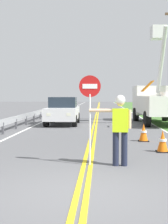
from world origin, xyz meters
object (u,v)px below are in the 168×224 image
Objects in this scene: flagger_worker at (120,125)px; stop_sign_paddle at (90,100)px; utility_bucket_truck at (156,101)px; traffic_cone_mid at (144,133)px; oncoming_sedan_nearest at (63,111)px; traffic_cone_lead at (163,142)px.

stop_sign_paddle is at bearing 178.27° from flagger_worker.
utility_bucket_truck is at bearing 72.93° from stop_sign_paddle.
stop_sign_paddle is 13.15m from utility_bucket_truck.
oncoming_sedan_nearest is at bearing 120.32° from traffic_cone_mid.
utility_bucket_truck is 10.72m from traffic_cone_lead.
utility_bucket_truck is 9.84× the size of traffic_cone_lead.
utility_bucket_truck is at bearing 76.21° from flagger_worker.
flagger_worker is at bearing -75.91° from oncoming_sedan_nearest.
stop_sign_paddle is at bearing -107.07° from utility_bucket_truck.
stop_sign_paddle is 3.33m from traffic_cone_lead.
flagger_worker reaches higher than traffic_cone_lead.
flagger_worker is 0.27× the size of utility_bucket_truck.
stop_sign_paddle is (-0.77, 0.02, 0.66)m from flagger_worker.
oncoming_sedan_nearest is at bearing -167.44° from utility_bucket_truck.
oncoming_sedan_nearest is 5.90× the size of traffic_cone_lead.
oncoming_sedan_nearest reaches higher than traffic_cone_lead.
oncoming_sedan_nearest is 10.20m from traffic_cone_lead.
stop_sign_paddle reaches higher than traffic_cone_mid.
utility_bucket_truck is 9.84× the size of traffic_cone_mid.
utility_bucket_truck reaches higher than traffic_cone_lead.
stop_sign_paddle is 3.33× the size of traffic_cone_mid.
flagger_worker is 2.61× the size of traffic_cone_mid.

